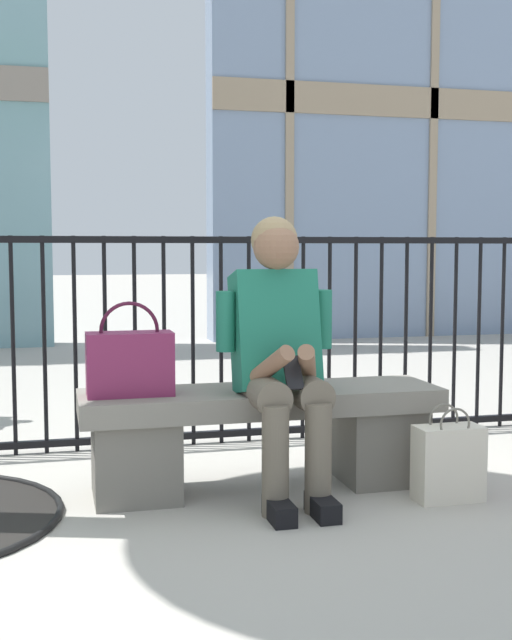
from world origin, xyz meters
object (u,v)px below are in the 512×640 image
stone_bench (261,429)px  seated_person_with_phone (280,348)px  shopping_bag (448,462)px  handbag_on_bench (130,362)px

stone_bench → seated_person_with_phone: (0.05, -0.13, 0.38)m
seated_person_with_phone → shopping_bag: seated_person_with_phone is taller
handbag_on_bench → seated_person_with_phone: bearing=-10.7°
stone_bench → handbag_on_bench: handbag_on_bench is taller
stone_bench → handbag_on_bench: size_ratio=3.99×
seated_person_with_phone → handbag_on_bench: size_ratio=3.02×
stone_bench → shopping_bag: size_ratio=3.90×
shopping_bag → stone_bench: bearing=153.7°
seated_person_with_phone → stone_bench: bearing=111.0°
seated_person_with_phone → shopping_bag: 0.87m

